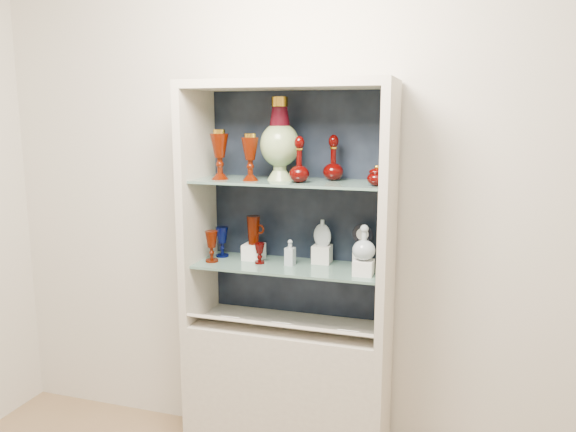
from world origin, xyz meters
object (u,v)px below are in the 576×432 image
(lidded_bowl, at_px, (377,175))
(ruby_goblet_tall, at_px, (212,246))
(pedestal_lamp_right, at_px, (250,157))
(ruby_decanter_b, at_px, (333,156))
(ruby_goblet_small, at_px, (260,253))
(clear_round_decanter, at_px, (364,243))
(cameo_medallion, at_px, (362,235))
(clear_square_bottle, at_px, (290,252))
(pedestal_lamp_left, at_px, (220,155))
(enamel_urn, at_px, (280,139))
(cobalt_goblet, at_px, (222,242))
(flat_flask, at_px, (322,232))
(ruby_decanter_a, at_px, (299,157))
(ruby_pitcher, at_px, (253,230))

(lidded_bowl, xyz_separation_m, ruby_goblet_tall, (-0.82, 0.03, -0.39))
(pedestal_lamp_right, height_order, ruby_decanter_b, ruby_decanter_b)
(ruby_goblet_small, bearing_deg, ruby_decanter_b, 12.87)
(clear_round_decanter, height_order, cameo_medallion, clear_round_decanter)
(clear_square_bottle, bearing_deg, pedestal_lamp_left, -172.14)
(pedestal_lamp_left, distance_m, enamel_urn, 0.30)
(pedestal_lamp_right, relative_size, cobalt_goblet, 1.42)
(lidded_bowl, distance_m, flat_flask, 0.46)
(ruby_decanter_a, distance_m, flat_flask, 0.42)
(ruby_decanter_b, height_order, cobalt_goblet, ruby_decanter_b)
(cameo_medallion, bearing_deg, ruby_goblet_tall, -176.30)
(lidded_bowl, bearing_deg, flat_flask, 149.22)
(clear_round_decanter, bearing_deg, cobalt_goblet, 171.05)
(ruby_goblet_tall, distance_m, cameo_medallion, 0.76)
(pedestal_lamp_right, relative_size, ruby_goblet_small, 2.18)
(ruby_decanter_a, bearing_deg, cobalt_goblet, 164.37)
(pedestal_lamp_left, xyz_separation_m, flat_flask, (0.48, 0.14, -0.38))
(cobalt_goblet, bearing_deg, ruby_goblet_tall, -93.70)
(ruby_goblet_small, bearing_deg, flat_flask, 19.57)
(ruby_decanter_a, bearing_deg, clear_square_bottle, 133.39)
(cobalt_goblet, distance_m, ruby_pitcher, 0.19)
(ruby_decanter_b, height_order, clear_square_bottle, ruby_decanter_b)
(pedestal_lamp_left, height_order, ruby_decanter_b, pedestal_lamp_left)
(ruby_decanter_b, xyz_separation_m, clear_square_bottle, (-0.20, -0.07, -0.47))
(pedestal_lamp_right, bearing_deg, pedestal_lamp_left, 178.05)
(lidded_bowl, bearing_deg, pedestal_lamp_right, 177.48)
(ruby_decanter_a, bearing_deg, cameo_medallion, 28.63)
(pedestal_lamp_left, height_order, ruby_goblet_small, pedestal_lamp_left)
(ruby_decanter_b, xyz_separation_m, lidded_bowl, (0.23, -0.15, -0.07))
(enamel_urn, height_order, ruby_decanter_a, enamel_urn)
(pedestal_lamp_left, relative_size, clear_round_decanter, 1.52)
(clear_round_decanter, bearing_deg, ruby_goblet_small, 174.84)
(enamel_urn, bearing_deg, flat_flask, 21.03)
(cameo_medallion, bearing_deg, ruby_goblet_small, -175.84)
(pedestal_lamp_left, relative_size, lidded_bowl, 2.52)
(ruby_goblet_small, bearing_deg, pedestal_lamp_left, -169.98)
(pedestal_lamp_right, relative_size, enamel_urn, 0.57)
(ruby_goblet_tall, bearing_deg, clear_round_decanter, -0.52)
(lidded_bowl, distance_m, ruby_pitcher, 0.72)
(lidded_bowl, relative_size, cameo_medallion, 0.83)
(pedestal_lamp_left, xyz_separation_m, enamel_urn, (0.29, 0.06, 0.08))
(enamel_urn, relative_size, ruby_decanter_b, 1.71)
(enamel_urn, xyz_separation_m, lidded_bowl, (0.48, -0.10, -0.15))
(ruby_goblet_small, distance_m, flat_flask, 0.33)
(cobalt_goblet, bearing_deg, enamel_urn, -7.42)
(ruby_pitcher, bearing_deg, ruby_goblet_tall, -146.12)
(ruby_goblet_small, xyz_separation_m, flat_flask, (0.29, 0.10, 0.11))
(lidded_bowl, height_order, clear_round_decanter, lidded_bowl)
(ruby_decanter_a, height_order, ruby_goblet_small, ruby_decanter_a)
(ruby_goblet_small, bearing_deg, ruby_pitcher, 130.28)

